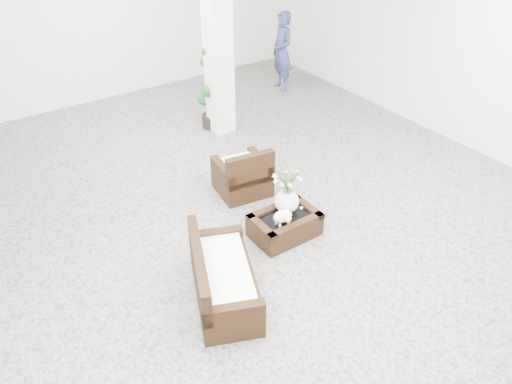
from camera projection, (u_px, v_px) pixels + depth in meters
ground at (252, 225)px, 7.19m from camera, size 11.00×11.00×0.00m
column at (218, 38)px, 8.69m from camera, size 0.40×0.40×3.50m
coffee_table at (285, 226)px, 6.92m from camera, size 0.90×0.60×0.31m
sheep_figurine at (283, 217)px, 6.65m from camera, size 0.28×0.23×0.21m
planter_narcissus at (287, 186)px, 6.72m from camera, size 0.44×0.44×0.80m
tealight at (301, 208)px, 6.98m from camera, size 0.04×0.04×0.03m
armchair at (242, 169)px, 7.69m from camera, size 0.85×0.83×0.80m
loveseat at (224, 273)px, 5.82m from camera, size 1.16×1.56×0.75m
topiary at (210, 89)px, 9.33m from camera, size 0.42×0.42×1.56m
shopper at (282, 51)px, 10.87m from camera, size 0.50×0.68×1.69m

